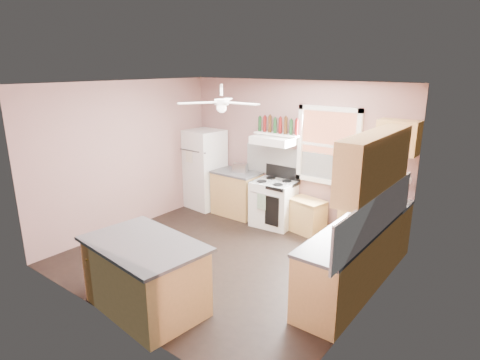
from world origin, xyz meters
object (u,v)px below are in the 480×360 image
Objects in this scene: refrigerator at (205,169)px; stove at (274,203)px; cart at (307,216)px; island at (146,277)px; toaster at (240,168)px.

stove is at bearing 5.98° from refrigerator.
stove reaches higher than cart.
toaster is at bearing 113.90° from island.
stove is 0.60× the size of island.
cart is at bearing 1.11° from stove.
island is at bearing -90.47° from toaster.
toaster is 0.45× the size of cart.
refrigerator is 3.83m from island.
refrigerator is at bearing 164.17° from toaster.
island is at bearing -85.95° from cart.
refrigerator reaches higher than toaster.
cart is (2.40, 0.09, -0.52)m from refrigerator.
toaster is 0.19× the size of island.
toaster is 3.51m from island.
stove is at bearing -162.15° from cart.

